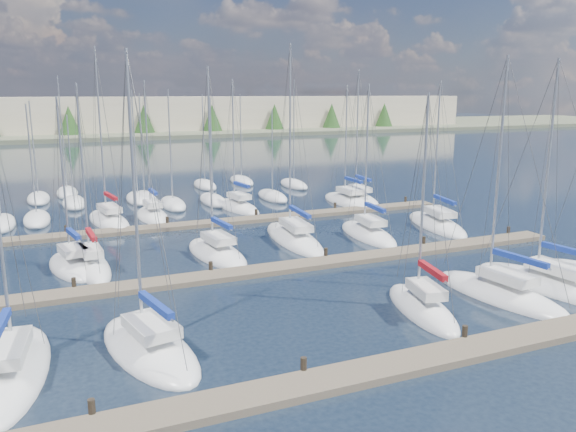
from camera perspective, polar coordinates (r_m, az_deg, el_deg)
name	(u,v)px	position (r m, az deg, el deg)	size (l,w,h in m)	color
ground	(155,177)	(77.58, -13.33, 3.87)	(400.00, 400.00, 0.00)	#1B2736
dock_near	(401,365)	(24.34, 11.39, -14.60)	(44.00, 1.93, 1.10)	#6B5E4C
dock_mid	(276,269)	(35.86, -1.25, -5.37)	(44.00, 1.93, 1.10)	#6B5E4C
dock_far	(216,223)	(48.69, -7.33, -0.68)	(44.00, 1.93, 1.10)	#6B5E4C
sailboat_d	(422,308)	(30.27, 13.47, -9.09)	(3.55, 7.38, 11.87)	white
sailboat_l	(368,234)	(44.86, 8.13, -1.81)	(3.41, 8.44, 12.52)	white
sailboat_h	(73,266)	(38.77, -21.00, -4.80)	(3.88, 7.14, 11.65)	white
sailboat_j	(217,253)	(39.48, -7.26, -3.75)	(3.74, 8.34, 13.58)	white
sailboat_m	(437,224)	(49.25, 14.85, -0.82)	(4.70, 9.68, 12.83)	white
sailboat_c	(149,348)	(25.95, -13.92, -12.89)	(4.74, 8.63, 13.61)	white
sailboat_e	(499,294)	(33.59, 20.68, -7.40)	(3.95, 9.02, 13.79)	white
sailboat_r	(358,199)	(59.54, 7.15, 1.76)	(3.39, 8.91, 14.18)	white
sailboat_k	(294,238)	(43.06, 0.58, -2.27)	(3.48, 10.50, 15.39)	white
sailboat_o	(152,216)	(52.33, -13.61, 0.04)	(2.76, 6.88, 12.91)	white
sailboat_f	(549,285)	(36.12, 24.97, -6.40)	(4.06, 10.00, 13.72)	white
sailboat_i	(92,266)	(38.30, -19.32, -4.85)	(2.67, 7.61, 12.44)	white
sailboat_p	(238,207)	(55.00, -5.14, 0.92)	(3.65, 7.96, 13.10)	white
sailboat_n	(109,220)	(51.46, -17.74, -0.42)	(4.01, 9.08, 15.64)	white
sailboat_q	(348,201)	(58.12, 6.10, 1.51)	(3.25, 8.80, 12.61)	white
sailboat_b	(11,371)	(25.89, -26.33, -13.96)	(3.78, 9.32, 12.45)	white
distant_boats	(140,198)	(61.04, -14.77, 1.81)	(36.93, 20.75, 13.30)	#9EA0A5
shoreline	(45,107)	(165.56, -23.48, 10.16)	(400.00, 60.00, 38.00)	#666B51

